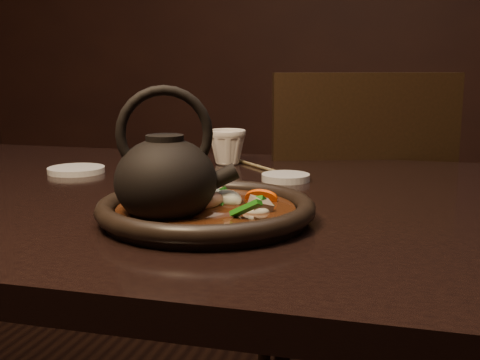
% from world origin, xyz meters
% --- Properties ---
extents(table, '(1.60, 0.90, 0.75)m').
position_xyz_m(table, '(0.00, 0.00, 0.67)').
color(table, black).
rests_on(table, floor).
extents(chair, '(0.57, 0.57, 0.94)m').
position_xyz_m(chair, '(0.33, 0.57, 0.51)').
color(chair, black).
rests_on(chair, floor).
extents(plate, '(0.30, 0.30, 0.03)m').
position_xyz_m(plate, '(0.20, -0.17, 0.77)').
color(plate, black).
rests_on(plate, table).
extents(stirfry, '(0.18, 0.15, 0.06)m').
position_xyz_m(stirfry, '(0.20, -0.17, 0.77)').
color(stirfry, '#321609').
rests_on(stirfry, plate).
extents(soy_dish, '(0.09, 0.09, 0.01)m').
position_xyz_m(soy_dish, '(0.25, 0.14, 0.76)').
color(soy_dish, silver).
rests_on(soy_dish, table).
extents(saucer_left, '(0.11, 0.11, 0.01)m').
position_xyz_m(saucer_left, '(-0.16, 0.12, 0.76)').
color(saucer_left, silver).
rests_on(saucer_left, table).
extents(saucer_right, '(0.13, 0.13, 0.01)m').
position_xyz_m(saucer_right, '(-0.04, 0.22, 0.76)').
color(saucer_right, silver).
rests_on(saucer_right, table).
extents(tea_cup, '(0.10, 0.10, 0.08)m').
position_xyz_m(tea_cup, '(0.09, 0.29, 0.79)').
color(tea_cup, beige).
rests_on(tea_cup, table).
extents(chopsticks, '(0.17, 0.18, 0.01)m').
position_xyz_m(chopsticks, '(0.18, 0.26, 0.75)').
color(chopsticks, tan).
rests_on(chopsticks, table).
extents(teapot, '(0.16, 0.13, 0.18)m').
position_xyz_m(teapot, '(0.16, -0.21, 0.82)').
color(teapot, black).
rests_on(teapot, table).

